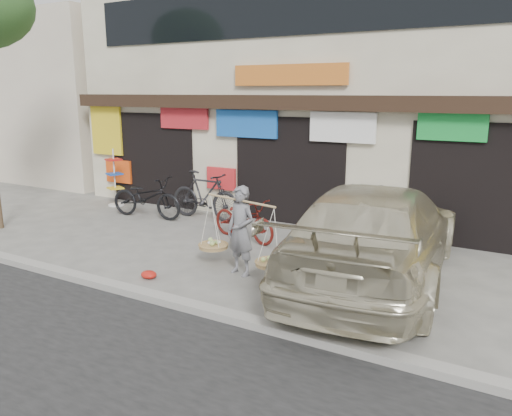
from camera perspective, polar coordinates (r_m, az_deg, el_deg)
The scene contains 11 objects.
ground at distance 10.03m, azimuth -5.19°, elevation -6.16°, with size 70.00×70.00×0.00m, color slate.
kerb at distance 8.56m, azimuth -12.95°, elevation -9.51°, with size 70.00×0.25×0.12m, color gray.
shophouse_block at distance 15.17m, azimuth 8.87°, elevation 13.55°, with size 14.00×6.32×7.00m.
neighbor_west at distance 24.01m, azimuth -22.93°, elevation 11.43°, with size 12.00×7.00×6.00m, color beige.
street_vendor at distance 9.12m, azimuth -1.76°, elevation -3.01°, with size 2.01×0.88×1.66m.
bike_0 at distance 13.61m, azimuth -12.41°, elevation 1.21°, with size 0.74×2.13×1.12m, color black.
bike_1 at distance 13.16m, azimuth -5.87°, elevation 1.42°, with size 0.61×2.15×1.29m, color #232326.
bike_2 at distance 11.32m, azimuth -1.40°, elevation -1.29°, with size 0.64×1.84×0.97m, color #59140F.
suv at distance 9.05m, azimuth 13.53°, elevation -2.83°, with size 3.00×6.23×1.75m.
display_rack at distance 15.28m, azimuth -15.82°, elevation 2.77°, with size 0.53×0.53×1.69m.
red_bag at distance 9.34m, azimuth -12.15°, elevation -7.45°, with size 0.31×0.25×0.14m, color red.
Camera 1 is at (5.45, -7.74, 3.32)m, focal length 35.00 mm.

